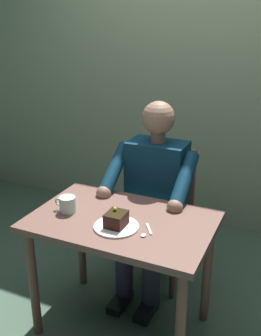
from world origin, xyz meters
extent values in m
plane|color=#3D5443|center=(0.00, 0.00, 0.00)|extent=(14.00, 14.00, 0.00)
cube|color=gray|center=(0.00, -1.49, 1.50)|extent=(6.40, 0.12, 3.00)
cube|color=brown|center=(0.00, 0.00, 0.68)|extent=(0.95, 0.62, 0.04)
cylinder|color=brown|center=(-0.42, 0.25, 0.34)|extent=(0.05, 0.05, 0.68)
cylinder|color=brown|center=(0.42, 0.25, 0.34)|extent=(0.05, 0.05, 0.68)
cylinder|color=brown|center=(-0.42, -0.25, 0.34)|extent=(0.05, 0.05, 0.68)
cylinder|color=brown|center=(0.42, -0.25, 0.34)|extent=(0.05, 0.05, 0.68)
cube|color=brown|center=(0.00, -0.53, 0.42)|extent=(0.42, 0.42, 0.04)
cube|color=brown|center=(0.00, -0.72, 0.66)|extent=(0.38, 0.04, 0.45)
cylinder|color=brown|center=(-0.18, -0.35, 0.21)|extent=(0.04, 0.04, 0.42)
cylinder|color=brown|center=(0.18, -0.35, 0.21)|extent=(0.04, 0.04, 0.42)
cylinder|color=brown|center=(-0.18, -0.71, 0.21)|extent=(0.04, 0.04, 0.42)
cylinder|color=brown|center=(0.18, -0.71, 0.21)|extent=(0.04, 0.04, 0.42)
cube|color=#0A2D42|center=(0.00, -0.51, 0.71)|extent=(0.36, 0.22, 0.54)
sphere|color=#8D6652|center=(0.00, -0.51, 1.13)|extent=(0.20, 0.20, 0.20)
cylinder|color=#8D6652|center=(0.00, -0.51, 1.01)|extent=(0.09, 0.09, 0.06)
cylinder|color=#0A2D42|center=(-0.22, -0.37, 0.83)|extent=(0.08, 0.33, 0.26)
sphere|color=#8D6652|center=(-0.22, -0.21, 0.72)|extent=(0.09, 0.09, 0.09)
cylinder|color=#0A2D42|center=(0.22, -0.37, 0.83)|extent=(0.08, 0.33, 0.26)
sphere|color=#8D6652|center=(0.22, -0.21, 0.72)|extent=(0.09, 0.09, 0.09)
cylinder|color=#282332|center=(-0.09, -0.39, 0.42)|extent=(0.13, 0.38, 0.14)
cylinder|color=#282332|center=(0.09, -0.39, 0.42)|extent=(0.13, 0.38, 0.14)
cylinder|color=#282332|center=(-0.09, -0.21, 0.20)|extent=(0.11, 0.11, 0.40)
cube|color=black|center=(-0.09, -0.15, 0.03)|extent=(0.09, 0.22, 0.05)
cylinder|color=#282332|center=(0.09, -0.21, 0.20)|extent=(0.11, 0.11, 0.40)
cube|color=black|center=(0.09, -0.15, 0.03)|extent=(0.09, 0.22, 0.05)
cylinder|color=white|center=(-0.01, 0.09, 0.71)|extent=(0.23, 0.23, 0.01)
cube|color=#3A1914|center=(-0.01, 0.09, 0.74)|extent=(0.09, 0.11, 0.06)
cube|color=black|center=(-0.01, 0.09, 0.78)|extent=(0.09, 0.11, 0.01)
sphere|color=gold|center=(0.00, 0.08, 0.79)|extent=(0.02, 0.02, 0.02)
cylinder|color=#B0DBC6|center=(0.30, 0.05, 0.74)|extent=(0.09, 0.09, 0.09)
torus|color=#B0DBC6|center=(0.36, 0.05, 0.75)|extent=(0.05, 0.01, 0.05)
cylinder|color=black|center=(0.30, 0.05, 0.78)|extent=(0.08, 0.08, 0.01)
cube|color=silver|center=(-0.17, 0.05, 0.70)|extent=(0.07, 0.10, 0.01)
ellipsoid|color=silver|center=(-0.17, 0.12, 0.71)|extent=(0.03, 0.04, 0.01)
camera|label=1|loc=(-0.80, 1.64, 1.68)|focal=42.06mm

